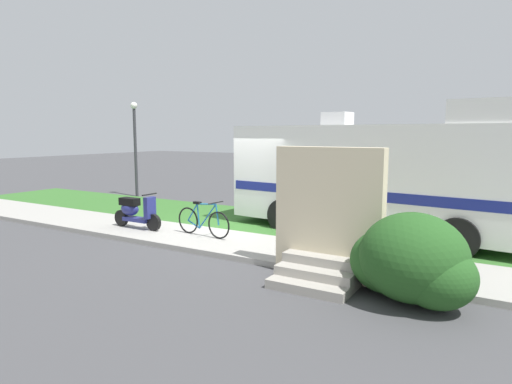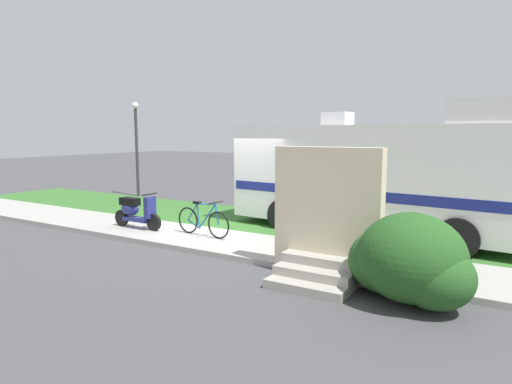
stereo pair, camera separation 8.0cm
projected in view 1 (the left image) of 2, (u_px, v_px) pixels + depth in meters
name	position (u px, v px, depth m)	size (l,w,h in m)	color
ground_plane	(230.00, 232.00, 11.83)	(80.00, 80.00, 0.00)	#424244
sidewalk	(202.00, 239.00, 10.80)	(24.00, 2.00, 0.12)	#9E9B93
grass_strip	(258.00, 221.00, 13.10)	(24.00, 3.40, 0.08)	#336628
motorhome_rv	(380.00, 174.00, 11.33)	(7.62, 3.16, 3.34)	silver
scooter	(135.00, 211.00, 11.73)	(1.64, 0.50, 0.97)	black
bicycle	(203.00, 221.00, 10.82)	(1.69, 0.52, 0.89)	black
pickup_truck_near	(424.00, 185.00, 14.55)	(5.47, 2.30, 1.74)	maroon
pickup_truck_far	(474.00, 177.00, 17.02)	(5.77, 2.15, 1.79)	#B7B29E
porch_steps	(326.00, 227.00, 7.90)	(2.00, 1.26, 2.40)	#9E998E
bush_by_porch	(411.00, 262.00, 6.81)	(1.98, 1.49, 1.40)	#23511E
bottle_green	(333.00, 248.00, 9.29)	(0.07, 0.07, 0.28)	#19722D
street_lamp_post	(135.00, 139.00, 18.20)	(0.28, 0.28, 3.91)	#333338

